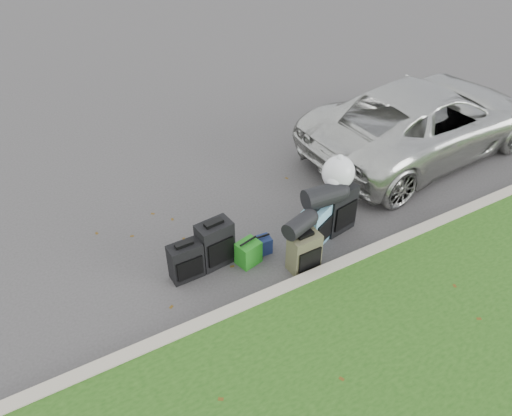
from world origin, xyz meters
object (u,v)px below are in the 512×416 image
suitcase_large_black_right (338,208)px  suitcase_large_black_left (215,244)px  suitcase_teal (316,226)px  tote_green (248,253)px  suv (425,119)px  suitcase_small_black (186,261)px  tote_navy (262,245)px  suitcase_olive (304,252)px

suitcase_large_black_right → suitcase_large_black_left: bearing=164.1°
suitcase_teal → tote_green: 1.07m
suv → suitcase_large_black_left: size_ratio=6.93×
suitcase_small_black → tote_green: 0.89m
tote_green → suitcase_large_black_right: bearing=-13.5°
suv → tote_navy: 4.19m
tote_green → suitcase_large_black_left: bearing=136.9°
suitcase_large_black_left → suitcase_teal: 1.50m
suitcase_large_black_right → tote_green: size_ratio=2.15×
tote_navy → suitcase_teal: bearing=-11.5°
suv → suitcase_large_black_right: suv is taller
suv → tote_navy: bearing=99.7°
suv → suitcase_teal: size_ratio=7.36×
suitcase_large_black_right → tote_navy: 1.29m
suitcase_small_black → suitcase_large_black_right: 2.41m
tote_green → tote_navy: size_ratio=1.37×
suitcase_large_black_left → tote_navy: suitcase_large_black_left is taller
suitcase_teal → suv: bearing=-3.6°
suitcase_teal → tote_navy: size_ratio=2.51×
suitcase_teal → suitcase_small_black: bearing=147.5°
suv → suitcase_small_black: size_ratio=8.61×
suitcase_large_black_left → tote_green: suitcase_large_black_left is taller
suv → suitcase_teal: bearing=106.1°
suv → suitcase_teal: 3.49m
suitcase_large_black_right → suitcase_teal: bearing=-175.7°
suv → suitcase_large_black_left: suv is taller
suitcase_teal → tote_navy: bearing=141.2°
suitcase_small_black → suitcase_large_black_left: bearing=5.4°
suitcase_olive → suitcase_teal: bearing=38.1°
suitcase_teal → suitcase_large_black_right: 0.50m
suitcase_small_black → suitcase_teal: bearing=-9.7°
suv → suitcase_small_black: suv is taller
suitcase_small_black → tote_navy: 1.16m
suitcase_olive → suitcase_large_black_right: size_ratio=0.76×
suitcase_large_black_left → suitcase_olive: 1.23m
tote_navy → tote_green: bearing=-159.1°
suv → tote_green: bearing=100.0°
suv → suitcase_large_black_right: bearing=107.3°
suitcase_large_black_left → suitcase_large_black_right: bearing=-12.5°
tote_green → suitcase_small_black: bearing=155.1°
suitcase_teal → suitcase_olive: bearing=-164.9°
suv → suitcase_large_black_left: bearing=96.2°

